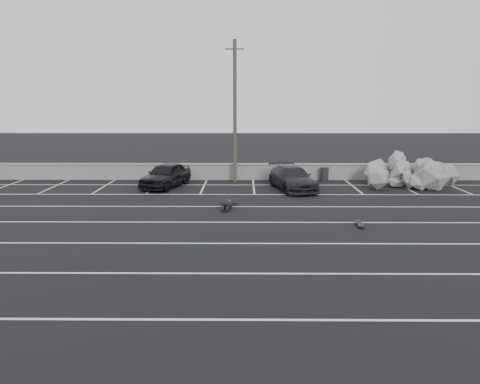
{
  "coord_description": "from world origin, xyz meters",
  "views": [
    {
      "loc": [
        0.39,
        -16.18,
        5.03
      ],
      "look_at": [
        0.23,
        4.59,
        1.0
      ],
      "focal_mm": 35.0,
      "sensor_mm": 36.0,
      "label": 1
    }
  ],
  "objects_px": {
    "trash_bin": "(324,174)",
    "skateboard": "(360,224)",
    "riprap_pile": "(415,178)",
    "car_right": "(293,178)",
    "utility_pole": "(235,111)",
    "person": "(228,202)",
    "car_left": "(166,175)"
  },
  "relations": [
    {
      "from": "riprap_pile",
      "to": "person",
      "type": "distance_m",
      "value": 12.29
    },
    {
      "from": "car_right",
      "to": "utility_pole",
      "type": "bearing_deg",
      "value": 128.41
    },
    {
      "from": "utility_pole",
      "to": "person",
      "type": "bearing_deg",
      "value": -91.72
    },
    {
      "from": "car_left",
      "to": "skateboard",
      "type": "xyz_separation_m",
      "value": [
        9.4,
        -8.83,
        -0.65
      ]
    },
    {
      "from": "riprap_pile",
      "to": "person",
      "type": "relative_size",
      "value": 2.63
    },
    {
      "from": "car_left",
      "to": "skateboard",
      "type": "distance_m",
      "value": 12.91
    },
    {
      "from": "car_right",
      "to": "riprap_pile",
      "type": "relative_size",
      "value": 0.73
    },
    {
      "from": "trash_bin",
      "to": "riprap_pile",
      "type": "height_order",
      "value": "riprap_pile"
    },
    {
      "from": "person",
      "to": "skateboard",
      "type": "distance_m",
      "value": 6.57
    },
    {
      "from": "car_left",
      "to": "car_right",
      "type": "distance_m",
      "value": 7.5
    },
    {
      "from": "skateboard",
      "to": "car_left",
      "type": "bearing_deg",
      "value": 141.5
    },
    {
      "from": "riprap_pile",
      "to": "person",
      "type": "height_order",
      "value": "riprap_pile"
    },
    {
      "from": "car_right",
      "to": "trash_bin",
      "type": "bearing_deg",
      "value": 38.44
    },
    {
      "from": "riprap_pile",
      "to": "skateboard",
      "type": "relative_size",
      "value": 6.94
    },
    {
      "from": "riprap_pile",
      "to": "person",
      "type": "xyz_separation_m",
      "value": [
        -11.01,
        -5.44,
        -0.33
      ]
    },
    {
      "from": "car_right",
      "to": "utility_pole",
      "type": "height_order",
      "value": "utility_pole"
    },
    {
      "from": "utility_pole",
      "to": "person",
      "type": "height_order",
      "value": "utility_pole"
    },
    {
      "from": "car_left",
      "to": "skateboard",
      "type": "height_order",
      "value": "car_left"
    },
    {
      "from": "riprap_pile",
      "to": "utility_pole",
      "type": "bearing_deg",
      "value": 170.54
    },
    {
      "from": "utility_pole",
      "to": "car_right",
      "type": "bearing_deg",
      "value": -38.52
    },
    {
      "from": "car_right",
      "to": "person",
      "type": "bearing_deg",
      "value": -141.36
    },
    {
      "from": "car_left",
      "to": "person",
      "type": "relative_size",
      "value": 1.79
    },
    {
      "from": "skateboard",
      "to": "person",
      "type": "bearing_deg",
      "value": 152.0
    },
    {
      "from": "riprap_pile",
      "to": "skateboard",
      "type": "height_order",
      "value": "riprap_pile"
    },
    {
      "from": "trash_bin",
      "to": "skateboard",
      "type": "relative_size",
      "value": 0.96
    },
    {
      "from": "utility_pole",
      "to": "trash_bin",
      "type": "distance_m",
      "value": 6.98
    },
    {
      "from": "car_left",
      "to": "person",
      "type": "xyz_separation_m",
      "value": [
        3.87,
        -5.28,
        -0.5
      ]
    },
    {
      "from": "car_left",
      "to": "trash_bin",
      "type": "xyz_separation_m",
      "value": [
        9.82,
        2.24,
        -0.29
      ]
    },
    {
      "from": "car_right",
      "to": "person",
      "type": "relative_size",
      "value": 1.93
    },
    {
      "from": "person",
      "to": "skateboard",
      "type": "relative_size",
      "value": 2.64
    },
    {
      "from": "car_right",
      "to": "riprap_pile",
      "type": "bearing_deg",
      "value": -6.24
    },
    {
      "from": "trash_bin",
      "to": "utility_pole",
      "type": "bearing_deg",
      "value": -177.24
    }
  ]
}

